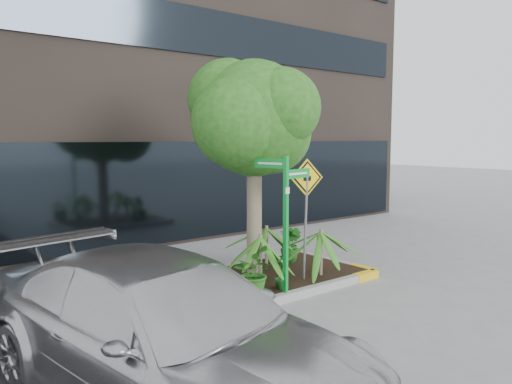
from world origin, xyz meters
TOP-DOWN VIEW (x-y plane):
  - ground at (0.00, 0.00)m, footprint 80.00×80.00m
  - planter at (0.23, 0.27)m, footprint 3.35×2.36m
  - tree at (-0.18, 0.65)m, footprint 2.89×2.56m
  - palm_front at (0.68, -0.35)m, footprint 1.01×1.01m
  - palm_left at (-0.55, -0.01)m, footprint 1.01×1.01m
  - palm_back at (0.44, 0.99)m, footprint 0.91×0.91m
  - parked_car at (-3.80, -2.41)m, footprint 2.99×5.52m
  - shrub_a at (-1.15, -0.51)m, footprint 0.99×0.99m
  - shrub_b at (0.89, 0.76)m, footprint 0.52×0.52m
  - shrub_c at (-0.53, -0.53)m, footprint 0.47×0.47m
  - shrub_d at (1.00, 0.82)m, footprint 0.55×0.55m
  - street_sign_post at (-0.56, -0.69)m, footprint 0.81×0.73m
  - cattle_sign at (0.22, -0.41)m, footprint 0.69×0.17m

SIDE VIEW (x-z plane):
  - ground at x=0.00m, z-range 0.00..0.00m
  - planter at x=0.23m, z-range 0.03..0.18m
  - shrub_c at x=-0.53m, z-range 0.15..0.79m
  - shrub_b at x=0.89m, z-range 0.15..0.86m
  - shrub_d at x=1.00m, z-range 0.15..0.91m
  - shrub_a at x=-1.15m, z-range 0.15..0.94m
  - parked_car at x=-3.80m, z-range 0.00..1.52m
  - palm_back at x=0.44m, z-range 0.40..1.41m
  - palm_front at x=0.68m, z-range 0.43..1.55m
  - palm_left at x=-0.55m, z-range 0.43..1.55m
  - street_sign_post at x=-0.56m, z-range 0.29..2.78m
  - cattle_sign at x=0.22m, z-range 0.55..2.81m
  - tree at x=-0.18m, z-range 1.00..5.32m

